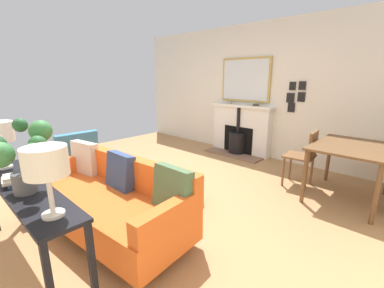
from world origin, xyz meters
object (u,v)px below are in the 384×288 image
object	(u,v)px
mantel_bowl_near	(229,103)
armchair_accent	(74,154)
fireplace	(240,132)
console_table	(26,197)
table_lamp_far_end	(46,164)
sofa	(110,199)
book_stack	(20,178)
dining_chair_near_fireplace	(305,154)
mantel_bowl_far	(256,105)
dining_table	(352,152)
ottoman	(166,183)
potted_plant	(17,151)

from	to	relation	value
mantel_bowl_near	armchair_accent	size ratio (longest dim) A/B	0.15
fireplace	mantel_bowl_near	bearing A→B (deg)	-92.25
console_table	table_lamp_far_end	world-z (taller)	table_lamp_far_end
sofa	book_stack	xyz separation A→B (m)	(0.74, -0.10, 0.43)
armchair_accent	dining_chair_near_fireplace	distance (m)	3.46
fireplace	dining_chair_near_fireplace	world-z (taller)	fireplace
mantel_bowl_far	dining_chair_near_fireplace	xyz separation A→B (m)	(0.86, 1.33, -0.55)
sofa	dining_table	size ratio (longest dim) A/B	1.81
sofa	dining_chair_near_fireplace	bearing A→B (deg)	156.52
table_lamp_far_end	console_table	bearing A→B (deg)	-90.00
dining_table	armchair_accent	bearing A→B (deg)	-54.99
console_table	dining_chair_near_fireplace	distance (m)	3.44
fireplace	table_lamp_far_end	size ratio (longest dim) A/B	3.02
armchair_accent	console_table	size ratio (longest dim) A/B	0.47
sofa	mantel_bowl_near	bearing A→B (deg)	-165.38
ottoman	potted_plant	world-z (taller)	potted_plant
armchair_accent	book_stack	xyz separation A→B (m)	(1.01, 1.43, 0.30)
potted_plant	dining_chair_near_fireplace	xyz separation A→B (m)	(-3.30, 0.94, -0.56)
mantel_bowl_far	table_lamp_far_end	distance (m)	4.22
ottoman	dining_chair_near_fireplace	bearing A→B (deg)	145.11
ottoman	book_stack	distance (m)	1.68
book_stack	potted_plant	bearing A→B (deg)	82.08
mantel_bowl_near	dining_table	xyz separation A→B (m)	(0.86, 2.55, -0.40)
table_lamp_far_end	dining_chair_near_fireplace	world-z (taller)	table_lamp_far_end
dining_table	dining_chair_near_fireplace	world-z (taller)	dining_chair_near_fireplace
console_table	dining_table	xyz separation A→B (m)	(-3.26, 1.66, 0.02)
mantel_bowl_near	mantel_bowl_far	bearing A→B (deg)	90.00
ottoman	armchair_accent	distance (m)	1.59
mantel_bowl_near	table_lamp_far_end	bearing A→B (deg)	20.51
armchair_accent	table_lamp_far_end	size ratio (longest dim) A/B	1.78
console_table	potted_plant	size ratio (longest dim) A/B	3.16
fireplace	ottoman	bearing A→B (deg)	11.13
book_stack	sofa	bearing A→B (deg)	172.36
ottoman	console_table	xyz separation A→B (m)	(1.59, 0.08, 0.40)
mantel_bowl_far	console_table	bearing A→B (deg)	3.39
fireplace	table_lamp_far_end	world-z (taller)	table_lamp_far_end
mantel_bowl_near	dining_chair_near_fireplace	bearing A→B (deg)	66.58
mantel_bowl_far	sofa	size ratio (longest dim) A/B	0.06
mantel_bowl_near	dining_chair_near_fireplace	distance (m)	2.22
fireplace	potted_plant	bearing A→B (deg)	9.84
mantel_bowl_far	ottoman	xyz separation A→B (m)	(2.53, 0.17, -0.82)
armchair_accent	dining_table	bearing A→B (deg)	125.01
mantel_bowl_far	ottoman	size ratio (longest dim) A/B	0.15
console_table	book_stack	bearing A→B (deg)	-91.31
fireplace	sofa	xyz separation A→B (m)	(3.36, 0.57, -0.11)
sofa	ottoman	world-z (taller)	sofa
mantel_bowl_near	potted_plant	bearing A→B (deg)	13.97
armchair_accent	potted_plant	world-z (taller)	potted_plant
mantel_bowl_near	table_lamp_far_end	size ratio (longest dim) A/B	0.26
book_stack	dining_chair_near_fireplace	xyz separation A→B (m)	(-3.26, 1.19, -0.26)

